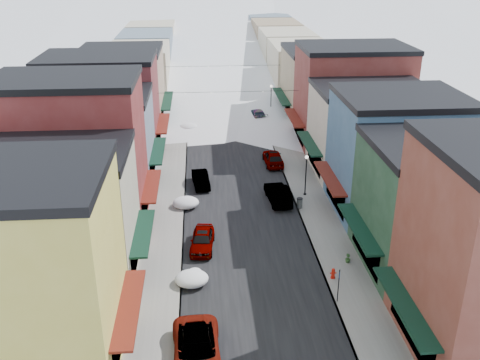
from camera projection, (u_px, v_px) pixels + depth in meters
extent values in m
cube|color=black|center=(222.00, 100.00, 82.46)|extent=(10.00, 160.00, 0.01)
cube|color=gray|center=(179.00, 100.00, 81.96)|extent=(3.20, 160.00, 0.15)
cube|color=gray|center=(264.00, 98.00, 82.89)|extent=(3.20, 160.00, 0.15)
cube|color=slate|center=(189.00, 100.00, 82.07)|extent=(0.10, 160.00, 0.15)
cube|color=slate|center=(254.00, 99.00, 82.78)|extent=(0.10, 160.00, 0.15)
cube|color=#DACA50|center=(18.00, 276.00, 28.09)|extent=(10.00, 8.50, 11.00)
cube|color=maroon|center=(129.00, 307.00, 29.40)|extent=(1.20, 7.22, 0.15)
cube|color=#BBB396|center=(58.00, 219.00, 36.27)|extent=(10.00, 8.00, 9.00)
cube|color=black|center=(48.00, 153.00, 34.38)|extent=(10.20, 8.20, 0.50)
cube|color=black|center=(143.00, 232.00, 37.18)|extent=(1.20, 6.80, 0.15)
cube|color=maroon|center=(73.00, 157.00, 42.96)|extent=(11.00, 8.00, 12.00)
cube|color=black|center=(63.00, 79.00, 40.48)|extent=(11.20, 8.20, 0.50)
cube|color=maroon|center=(152.00, 186.00, 44.50)|extent=(1.20, 6.80, 0.15)
cube|color=slate|center=(99.00, 142.00, 51.47)|extent=(10.00, 9.00, 8.50)
cube|color=black|center=(94.00, 96.00, 49.68)|extent=(10.20, 9.20, 0.50)
cube|color=black|center=(158.00, 151.00, 52.28)|extent=(1.20, 7.65, 0.15)
cube|color=maroon|center=(102.00, 107.00, 59.24)|extent=(12.00, 9.00, 10.50)
cube|color=black|center=(97.00, 57.00, 57.06)|extent=(12.20, 9.20, 0.50)
cube|color=maroon|center=(163.00, 123.00, 60.52)|extent=(1.20, 7.65, 0.15)
cube|color=tan|center=(123.00, 90.00, 68.66)|extent=(10.00, 11.00, 9.50)
cube|color=black|center=(119.00, 50.00, 66.68)|extent=(10.20, 11.20, 0.50)
cube|color=black|center=(167.00, 101.00, 69.67)|extent=(1.20, 9.35, 0.15)
cube|color=black|center=(405.00, 305.00, 29.55)|extent=(1.20, 7.65, 0.15)
cube|color=#1F4129|center=(438.00, 209.00, 37.67)|extent=(10.00, 9.00, 9.00)
cube|color=black|center=(449.00, 145.00, 35.79)|extent=(10.20, 9.20, 0.50)
cube|color=black|center=(359.00, 228.00, 37.79)|extent=(1.20, 7.65, 0.15)
cube|color=#395E81|center=(395.00, 157.00, 45.71)|extent=(10.00, 9.00, 10.00)
cube|color=black|center=(403.00, 97.00, 43.63)|extent=(10.20, 9.20, 0.50)
cube|color=maroon|center=(330.00, 178.00, 46.03)|extent=(1.20, 7.65, 0.15)
cube|color=beige|center=(369.00, 132.00, 54.28)|extent=(11.00, 9.00, 8.50)
cube|color=black|center=(373.00, 88.00, 52.50)|extent=(11.20, 9.20, 0.50)
cube|color=black|center=(309.00, 143.00, 54.27)|extent=(1.20, 7.65, 0.15)
cube|color=maroon|center=(351.00, 98.00, 62.06)|extent=(12.00, 9.00, 11.00)
cube|color=black|center=(355.00, 47.00, 59.78)|extent=(12.20, 9.20, 0.50)
cube|color=maroon|center=(294.00, 118.00, 62.50)|extent=(1.20, 7.65, 0.15)
cube|color=#998564|center=(323.00, 86.00, 71.54)|extent=(10.00, 11.00, 9.00)
cube|color=black|center=(325.00, 50.00, 69.65)|extent=(10.20, 11.20, 0.50)
cube|color=black|center=(282.00, 96.00, 71.66)|extent=(1.20, 9.35, 0.15)
cube|color=gray|center=(139.00, 72.00, 81.82)|extent=(9.00, 13.00, 8.00)
cube|color=gray|center=(300.00, 70.00, 83.58)|extent=(9.00, 13.00, 8.00)
cube|color=gray|center=(147.00, 56.00, 94.63)|extent=(9.00, 13.00, 8.00)
cube|color=gray|center=(286.00, 54.00, 96.40)|extent=(9.00, 13.00, 8.00)
cube|color=gray|center=(153.00, 43.00, 107.45)|extent=(9.00, 13.00, 8.00)
cube|color=gray|center=(276.00, 42.00, 109.21)|extent=(9.00, 13.00, 8.00)
cube|color=gray|center=(157.00, 33.00, 120.26)|extent=(9.00, 13.00, 8.00)
cube|color=gray|center=(267.00, 32.00, 122.03)|extent=(9.00, 13.00, 8.00)
cylinder|color=black|center=(229.00, 92.00, 61.69)|extent=(16.40, 0.04, 0.04)
cylinder|color=black|center=(223.00, 66.00, 75.42)|extent=(16.40, 0.04, 0.04)
imported|color=silver|center=(197.00, 351.00, 29.69)|extent=(2.88, 5.88, 1.61)
imported|color=gray|center=(202.00, 240.00, 41.19)|extent=(2.16, 4.45, 1.46)
imported|color=black|center=(201.00, 179.00, 52.16)|extent=(1.89, 4.26, 1.36)
imported|color=#A9ACB2|center=(193.00, 112.00, 73.43)|extent=(2.37, 5.43, 1.55)
imported|color=black|center=(278.00, 194.00, 48.80)|extent=(2.12, 5.01, 1.61)
imported|color=gray|center=(273.00, 158.00, 57.28)|extent=(1.98, 4.72, 1.59)
imported|color=black|center=(257.00, 115.00, 72.40)|extent=(2.75, 5.36, 1.49)
imported|color=#98999F|center=(207.00, 98.00, 80.81)|extent=(1.82, 4.07, 1.36)
imported|color=silver|center=(225.00, 88.00, 86.26)|extent=(2.89, 5.14, 1.35)
cylinder|color=red|center=(333.00, 277.00, 37.42)|extent=(0.34, 0.34, 0.10)
cylinder|color=red|center=(333.00, 274.00, 37.32)|extent=(0.24, 0.24, 0.60)
sphere|color=red|center=(333.00, 270.00, 37.19)|extent=(0.26, 0.26, 0.26)
cylinder|color=red|center=(333.00, 273.00, 37.28)|extent=(0.45, 0.10, 0.10)
cylinder|color=black|center=(338.00, 286.00, 34.46)|extent=(0.07, 0.07, 2.42)
cube|color=navy|center=(339.00, 274.00, 34.11)|extent=(0.08, 0.33, 0.44)
cylinder|color=#5C5E61|center=(300.00, 203.00, 47.46)|extent=(0.51, 0.51, 0.87)
cylinder|color=black|center=(300.00, 199.00, 47.27)|extent=(0.54, 0.54, 0.06)
cylinder|color=black|center=(305.00, 194.00, 50.17)|extent=(0.27, 0.27, 0.09)
cylinder|color=black|center=(306.00, 177.00, 49.48)|extent=(0.11, 0.11, 3.62)
sphere|color=white|center=(307.00, 157.00, 48.70)|extent=(0.33, 0.33, 0.33)
cylinder|color=black|center=(271.00, 116.00, 73.76)|extent=(0.30, 0.30, 0.10)
cylinder|color=black|center=(271.00, 102.00, 72.98)|extent=(0.12, 0.12, 4.03)
sphere|color=white|center=(271.00, 86.00, 72.12)|extent=(0.36, 0.36, 0.36)
imported|color=#36612C|center=(348.00, 258.00, 39.18)|extent=(0.53, 0.53, 0.68)
ellipsoid|color=white|center=(192.00, 279.00, 36.73)|extent=(2.33, 1.97, 0.99)
ellipsoid|color=white|center=(195.00, 272.00, 37.94)|extent=(1.00, 0.90, 0.50)
ellipsoid|color=white|center=(186.00, 203.00, 47.76)|extent=(2.36, 2.00, 1.00)
ellipsoid|color=white|center=(188.00, 199.00, 48.97)|extent=(1.01, 0.91, 0.50)
ellipsoid|color=white|center=(189.00, 127.00, 67.84)|extent=(2.53, 2.14, 1.07)
ellipsoid|color=white|center=(190.00, 127.00, 69.05)|extent=(1.08, 0.97, 0.54)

